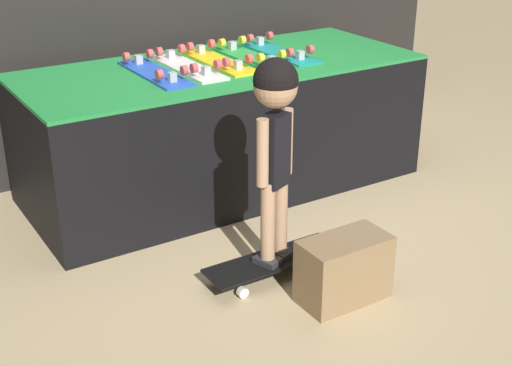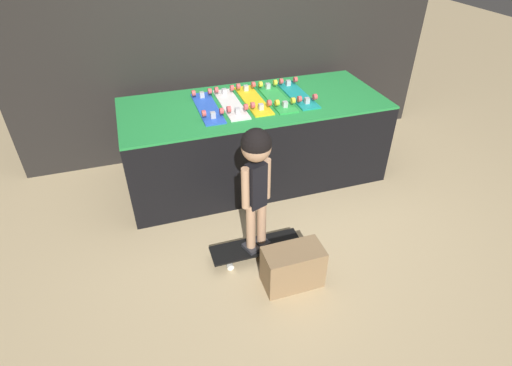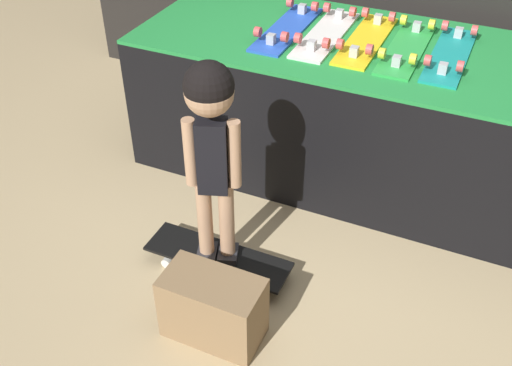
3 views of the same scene
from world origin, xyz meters
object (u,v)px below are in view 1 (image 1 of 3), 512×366
object	(u,v)px
skateboard_white_on_rack	(188,66)
child	(275,123)
skateboard_teal_on_rack	(279,51)
skateboard_yellow_on_rack	(219,60)
skateboard_on_floor	(274,262)
skateboard_green_on_rack	(251,56)
storage_box	(344,269)
skateboard_blue_on_rack	(155,72)

from	to	relation	value
skateboard_white_on_rack	child	world-z (taller)	child
skateboard_teal_on_rack	skateboard_yellow_on_rack	bearing A→B (deg)	179.60
skateboard_on_floor	skateboard_green_on_rack	bearing A→B (deg)	63.38
skateboard_green_on_rack	skateboard_on_floor	xyz separation A→B (m)	(-0.54, -1.09, -0.73)
skateboard_yellow_on_rack	skateboard_green_on_rack	size ratio (longest dim) A/B	1.00
skateboard_on_floor	child	size ratio (longest dim) A/B	0.70
skateboard_on_floor	child	xyz separation A→B (m)	(0.00, -0.00, 0.72)
skateboard_yellow_on_rack	storage_box	bearing A→B (deg)	-96.77
skateboard_blue_on_rack	storage_box	xyz separation A→B (m)	(0.26, -1.42, -0.64)
skateboard_yellow_on_rack	child	bearing A→B (deg)	-106.66
skateboard_teal_on_rack	skateboard_white_on_rack	bearing A→B (deg)	-178.69
skateboard_blue_on_rack	skateboard_on_floor	bearing A→B (deg)	-84.74
skateboard_green_on_rack	storage_box	bearing A→B (deg)	-105.10
skateboard_white_on_rack	skateboard_green_on_rack	xyz separation A→B (m)	(0.43, 0.00, 0.00)
skateboard_yellow_on_rack	skateboard_green_on_rack	world-z (taller)	same
storage_box	skateboard_yellow_on_rack	bearing A→B (deg)	83.23
skateboard_green_on_rack	storage_box	distance (m)	1.62
skateboard_blue_on_rack	skateboard_teal_on_rack	distance (m)	0.86
skateboard_on_floor	skateboard_yellow_on_rack	bearing A→B (deg)	73.34
skateboard_blue_on_rack	skateboard_teal_on_rack	size ratio (longest dim) A/B	1.00
skateboard_yellow_on_rack	skateboard_teal_on_rack	bearing A→B (deg)	-0.40
skateboard_teal_on_rack	skateboard_on_floor	distance (m)	1.52
skateboard_green_on_rack	skateboard_on_floor	size ratio (longest dim) A/B	0.96
skateboard_yellow_on_rack	storage_box	world-z (taller)	skateboard_yellow_on_rack
skateboard_yellow_on_rack	skateboard_green_on_rack	bearing A→B (deg)	-4.40
skateboard_white_on_rack	skateboard_green_on_rack	world-z (taller)	same
child	storage_box	size ratio (longest dim) A/B	2.40
skateboard_teal_on_rack	storage_box	distance (m)	1.69
skateboard_blue_on_rack	skateboard_on_floor	distance (m)	1.30
skateboard_blue_on_rack	skateboard_teal_on_rack	xyz separation A→B (m)	(0.86, 0.03, 0.00)
skateboard_blue_on_rack	storage_box	bearing A→B (deg)	-79.73
skateboard_teal_on_rack	child	distance (m)	1.34
skateboard_on_floor	storage_box	distance (m)	0.39
skateboard_teal_on_rack	child	world-z (taller)	child
skateboard_on_floor	storage_box	xyz separation A→B (m)	(0.16, -0.35, 0.08)
skateboard_green_on_rack	skateboard_teal_on_rack	world-z (taller)	same
skateboard_white_on_rack	skateboard_on_floor	xyz separation A→B (m)	(-0.12, -1.08, -0.73)
skateboard_white_on_rack	skateboard_yellow_on_rack	size ratio (longest dim) A/B	1.00
storage_box	child	bearing A→B (deg)	114.59
skateboard_blue_on_rack	skateboard_white_on_rack	world-z (taller)	same
skateboard_green_on_rack	storage_box	size ratio (longest dim) A/B	1.62
skateboard_blue_on_rack	child	xyz separation A→B (m)	(0.10, -1.07, -0.01)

